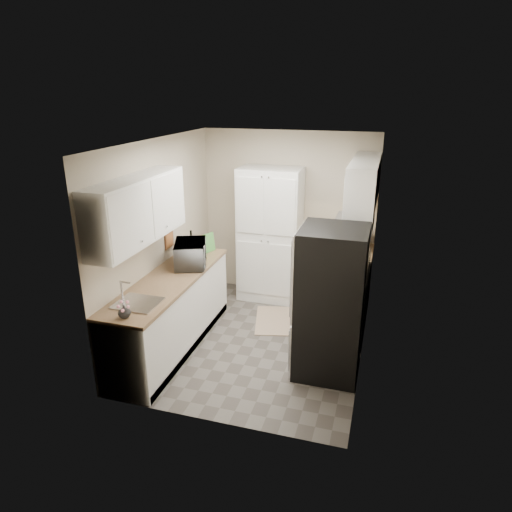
{
  "coord_description": "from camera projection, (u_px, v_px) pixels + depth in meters",
  "views": [
    {
      "loc": [
        1.43,
        -4.95,
        3.05
      ],
      "look_at": [
        -0.07,
        0.15,
        1.09
      ],
      "focal_mm": 32.0,
      "sensor_mm": 36.0,
      "label": 1
    }
  ],
  "objects": [
    {
      "name": "ground",
      "position": [
        258.0,
        340.0,
        5.89
      ],
      "size": [
        3.2,
        3.2,
        0.0
      ],
      "primitive_type": "plane",
      "color": "#56514C",
      "rests_on": "ground"
    },
    {
      "name": "room_shell",
      "position": [
        257.0,
        218.0,
        5.32
      ],
      "size": [
        2.64,
        3.24,
        2.52
      ],
      "color": "#B7A994",
      "rests_on": "ground"
    },
    {
      "name": "pantry_cabinet",
      "position": [
        270.0,
        235.0,
        6.78
      ],
      "size": [
        0.9,
        0.55,
        2.0
      ],
      "primitive_type": "cube",
      "color": "white",
      "rests_on": "ground"
    },
    {
      "name": "base_cabinet_left",
      "position": [
        171.0,
        314.0,
        5.61
      ],
      "size": [
        0.6,
        2.3,
        0.88
      ],
      "primitive_type": "cube",
      "color": "white",
      "rests_on": "ground"
    },
    {
      "name": "countertop_left",
      "position": [
        169.0,
        280.0,
        5.46
      ],
      "size": [
        0.63,
        2.33,
        0.04
      ],
      "primitive_type": "cube",
      "color": "#846647",
      "rests_on": "base_cabinet_left"
    },
    {
      "name": "base_cabinet_right",
      "position": [
        347.0,
        282.0,
        6.55
      ],
      "size": [
        0.6,
        0.8,
        0.88
      ],
      "primitive_type": "cube",
      "color": "white",
      "rests_on": "ground"
    },
    {
      "name": "countertop_right",
      "position": [
        350.0,
        252.0,
        6.39
      ],
      "size": [
        0.63,
        0.83,
        0.04
      ],
      "primitive_type": "cube",
      "color": "#846647",
      "rests_on": "base_cabinet_right"
    },
    {
      "name": "electric_range",
      "position": [
        340.0,
        303.0,
        5.82
      ],
      "size": [
        0.71,
        0.78,
        1.13
      ],
      "color": "#B7B7BC",
      "rests_on": "ground"
    },
    {
      "name": "refrigerator",
      "position": [
        330.0,
        303.0,
        4.98
      ],
      "size": [
        0.7,
        0.72,
        1.7
      ],
      "primitive_type": "cube",
      "color": "#B7B7BC",
      "rests_on": "ground"
    },
    {
      "name": "microwave",
      "position": [
        191.0,
        254.0,
        5.8
      ],
      "size": [
        0.56,
        0.66,
        0.31
      ],
      "primitive_type": "imported",
      "rotation": [
        0.0,
        0.0,
        1.94
      ],
      "color": "#ABACAF",
      "rests_on": "countertop_left"
    },
    {
      "name": "wine_bottle",
      "position": [
        191.0,
        244.0,
        6.15
      ],
      "size": [
        0.08,
        0.08,
        0.32
      ],
      "primitive_type": "cylinder",
      "color": "black",
      "rests_on": "countertop_left"
    },
    {
      "name": "flower_vase",
      "position": [
        124.0,
        311.0,
        4.49
      ],
      "size": [
        0.14,
        0.14,
        0.13
      ],
      "primitive_type": "imported",
      "rotation": [
        0.0,
        0.0,
        0.12
      ],
      "color": "silver",
      "rests_on": "countertop_left"
    },
    {
      "name": "cutting_board",
      "position": [
        209.0,
        243.0,
        6.29
      ],
      "size": [
        0.09,
        0.2,
        0.26
      ],
      "primitive_type": "cube",
      "rotation": [
        0.0,
        0.0,
        -0.35
      ],
      "color": "#47943E",
      "rests_on": "countertop_left"
    },
    {
      "name": "toaster_oven",
      "position": [
        359.0,
        240.0,
        6.45
      ],
      "size": [
        0.35,
        0.42,
        0.22
      ],
      "primitive_type": "cube",
      "rotation": [
        0.0,
        0.0,
        -0.13
      ],
      "color": "#A8A9AD",
      "rests_on": "countertop_right"
    },
    {
      "name": "fruit_basket",
      "position": [
        361.0,
        229.0,
        6.38
      ],
      "size": [
        0.31,
        0.31,
        0.12
      ],
      "primitive_type": null,
      "rotation": [
        0.0,
        0.0,
        -0.09
      ],
      "color": "orange",
      "rests_on": "toaster_oven"
    },
    {
      "name": "kitchen_mat",
      "position": [
        275.0,
        320.0,
        6.37
      ],
      "size": [
        0.71,
        0.94,
        0.01
      ],
      "primitive_type": "cube",
      "rotation": [
        0.0,
        0.0,
        0.23
      ],
      "color": "tan",
      "rests_on": "ground"
    }
  ]
}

